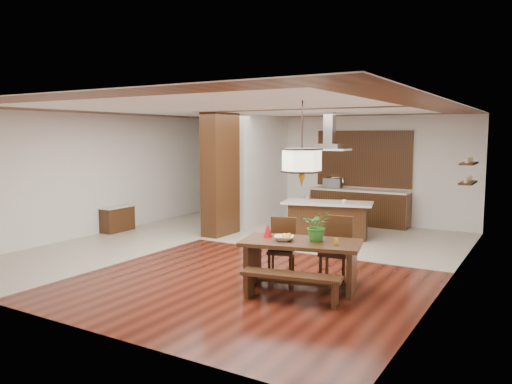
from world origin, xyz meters
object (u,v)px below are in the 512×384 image
Objects in this scene: dining_table at (301,253)px; fruit_bowl at (284,238)px; dining_bench at (291,288)px; dining_chair_left at (281,248)px; kitchen_island at (328,219)px; dining_chair_right at (335,249)px; pendant_lantern at (302,144)px; range_hood at (330,131)px; hallway_console at (117,219)px; microwave at (333,183)px; island_cup at (344,202)px; foliage_plant at (318,226)px.

dining_table is 0.36m from fruit_bowl.
dining_bench is 1.48× the size of dining_chair_left.
fruit_bowl is at bearing -91.36° from kitchen_island.
dining_chair_left is (-0.57, 0.43, -0.06)m from dining_table.
dining_chair_right is at bearing 54.42° from fruit_bowl.
range_hood is at bearing 106.64° from pendant_lantern.
kitchen_island is at bearing 22.97° from hallway_console.
dining_chair_left reaches higher than fruit_bowl.
dining_table is 6.13m from microwave.
microwave reaches higher than island_cup.
dining_chair_right is 4.01m from range_hood.
foliage_plant is at bearing 29.78° from pendant_lantern.
dining_table is 1.69m from pendant_lantern.
range_hood is (-1.15, 3.84, 1.91)m from dining_table.
hallway_console is 6.38m from foliage_plant.
dining_chair_right is at bearing -10.79° from hallway_console.
fruit_bowl reaches higher than hallway_console.
range_hood reaches higher than hallway_console.
island_cup is (-0.72, 3.73, -1.36)m from pendant_lantern.
microwave is at bearing 107.64° from pendant_lantern.
kitchen_island is 20.07× the size of island_cup.
microwave reaches higher than dining_bench.
hallway_console is 8.04× the size of island_cup.
island_cup is (-0.72, 3.73, 0.33)m from dining_table.
foliage_plant reaches higher than kitchen_island.
kitchen_island is at bearing 80.68° from dining_chair_left.
fruit_bowl is 4.08m from kitchen_island.
island_cup is at bearing 100.90° from pendant_lantern.
pendant_lantern is (-0.00, 0.00, 1.69)m from dining_table.
pendant_lantern is at bearing -79.10° from island_cup.
dining_chair_left is at bearing -94.70° from kitchen_island.
kitchen_island is at bearing -77.78° from microwave.
range_hood is 1.64m from island_cup.
dining_table is at bearing -79.10° from island_cup.
dining_chair_left is (5.32, -1.39, 0.18)m from hallway_console.
kitchen_island is (-1.46, 3.19, -0.09)m from dining_chair_right.
island_cup is at bearing -14.80° from range_hood.
dining_chair_left is 2.07× the size of foliage_plant.
fruit_bowl is at bearing -82.86° from island_cup.
hallway_console is 6.17m from dining_table.
range_hood reaches higher than dining_table.
fruit_bowl is 0.14× the size of kitchen_island.
pendant_lantern is at bearing -122.59° from dining_chair_right.
microwave is (-1.28, 5.39, 0.59)m from dining_chair_left.
kitchen_island is (4.74, 2.01, 0.12)m from hallway_console.
foliage_plant is 4.22m from range_hood.
dining_chair_left is 0.71m from fruit_bowl.
microwave reaches higher than kitchen_island.
microwave is at bearing 109.54° from range_hood.
dining_chair_left is at bearing -80.37° from range_hood.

